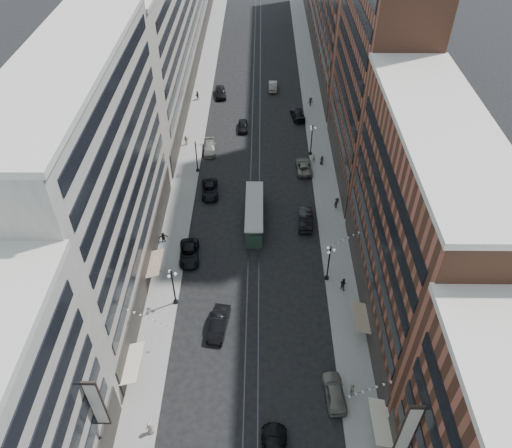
{
  "coord_description": "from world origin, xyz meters",
  "views": [
    {
      "loc": [
        0.75,
        -10.32,
        46.74
      ],
      "look_at": [
        0.31,
        36.77,
        5.0
      ],
      "focal_mm": 35.0,
      "sensor_mm": 36.0,
      "label": 1
    }
  ],
  "objects_px": {
    "car_7": "(210,190)",
    "lamppost_se_far": "(329,262)",
    "pedestrian_extra_0": "(322,160)",
    "car_4": "(334,392)",
    "car_10": "(305,219)",
    "pedestrian_9": "(311,102)",
    "pedestrian_5": "(163,237)",
    "lamppost_se_mid": "(312,139)",
    "car_2": "(189,253)",
    "lamppost_sw_mid": "(196,155)",
    "pedestrian_7": "(343,284)",
    "lamppost_sw_far": "(173,286)",
    "car_14": "(273,86)",
    "car_5": "(219,324)",
    "car_9": "(221,92)",
    "car_13": "(243,126)",
    "car_8": "(210,148)",
    "pedestrian_1": "(150,428)",
    "pedestrian_extra_1": "(337,203)",
    "streetcar": "(254,215)",
    "pedestrian_2": "(158,266)",
    "pedestrian_4": "(352,390)",
    "car_11": "(304,166)",
    "pedestrian_8": "(314,158)",
    "pedestrian_extra_2": "(197,95)",
    "car_12": "(298,114)"
  },
  "relations": [
    {
      "from": "car_5",
      "to": "pedestrian_extra_2",
      "type": "relative_size",
      "value": 3.03
    },
    {
      "from": "car_11",
      "to": "car_2",
      "type": "bearing_deg",
      "value": 49.57
    },
    {
      "from": "lamppost_sw_mid",
      "to": "lamppost_se_mid",
      "type": "height_order",
      "value": "same"
    },
    {
      "from": "car_11",
      "to": "pedestrian_4",
      "type": "bearing_deg",
      "value": 92.23
    },
    {
      "from": "car_13",
      "to": "car_14",
      "type": "height_order",
      "value": "car_14"
    },
    {
      "from": "car_12",
      "to": "pedestrian_4",
      "type": "bearing_deg",
      "value": 84.61
    },
    {
      "from": "car_7",
      "to": "pedestrian_extra_2",
      "type": "relative_size",
      "value": 3.08
    },
    {
      "from": "pedestrian_5",
      "to": "pedestrian_1",
      "type": "bearing_deg",
      "value": -103.31
    },
    {
      "from": "lamppost_se_mid",
      "to": "pedestrian_7",
      "type": "height_order",
      "value": "lamppost_se_mid"
    },
    {
      "from": "car_5",
      "to": "car_10",
      "type": "xyz_separation_m",
      "value": [
        10.98,
        18.18,
        0.03
      ]
    },
    {
      "from": "car_9",
      "to": "car_11",
      "type": "height_order",
      "value": "car_9"
    },
    {
      "from": "car_4",
      "to": "pedestrian_5",
      "type": "height_order",
      "value": "car_4"
    },
    {
      "from": "lamppost_se_mid",
      "to": "pedestrian_9",
      "type": "height_order",
      "value": "lamppost_se_mid"
    },
    {
      "from": "lamppost_se_mid",
      "to": "car_13",
      "type": "height_order",
      "value": "lamppost_se_mid"
    },
    {
      "from": "pedestrian_extra_2",
      "to": "pedestrian_8",
      "type": "bearing_deg",
      "value": 113.07
    },
    {
      "from": "car_8",
      "to": "car_13",
      "type": "bearing_deg",
      "value": 48.35
    },
    {
      "from": "car_7",
      "to": "lamppost_se_far",
      "type": "bearing_deg",
      "value": -53.58
    },
    {
      "from": "lamppost_se_mid",
      "to": "pedestrian_extra_0",
      "type": "height_order",
      "value": "lamppost_se_mid"
    },
    {
      "from": "streetcar",
      "to": "pedestrian_4",
      "type": "distance_m",
      "value": 28.45
    },
    {
      "from": "car_14",
      "to": "pedestrian_7",
      "type": "relative_size",
      "value": 2.72
    },
    {
      "from": "car_5",
      "to": "car_11",
      "type": "height_order",
      "value": "car_5"
    },
    {
      "from": "pedestrian_2",
      "to": "lamppost_se_far",
      "type": "bearing_deg",
      "value": -7.58
    },
    {
      "from": "lamppost_se_mid",
      "to": "car_2",
      "type": "bearing_deg",
      "value": -125.93
    },
    {
      "from": "lamppost_sw_far",
      "to": "car_12",
      "type": "height_order",
      "value": "lamppost_sw_far"
    },
    {
      "from": "pedestrian_9",
      "to": "lamppost_se_mid",
      "type": "bearing_deg",
      "value": -115.41
    },
    {
      "from": "lamppost_sw_far",
      "to": "lamppost_se_mid",
      "type": "distance_m",
      "value": 36.91
    },
    {
      "from": "lamppost_sw_mid",
      "to": "car_2",
      "type": "relative_size",
      "value": 1.03
    },
    {
      "from": "lamppost_sw_far",
      "to": "car_14",
      "type": "height_order",
      "value": "lamppost_sw_far"
    },
    {
      "from": "car_5",
      "to": "car_9",
      "type": "height_order",
      "value": "car_5"
    },
    {
      "from": "car_11",
      "to": "pedestrian_8",
      "type": "relative_size",
      "value": 3.42
    },
    {
      "from": "car_10",
      "to": "pedestrian_9",
      "type": "relative_size",
      "value": 3.16
    },
    {
      "from": "lamppost_sw_far",
      "to": "pedestrian_4",
      "type": "relative_size",
      "value": 3.33
    },
    {
      "from": "car_5",
      "to": "pedestrian_2",
      "type": "relative_size",
      "value": 3.02
    },
    {
      "from": "lamppost_sw_mid",
      "to": "pedestrian_7",
      "type": "relative_size",
      "value": 3.16
    },
    {
      "from": "car_4",
      "to": "car_14",
      "type": "distance_m",
      "value": 67.87
    },
    {
      "from": "car_4",
      "to": "pedestrian_4",
      "type": "distance_m",
      "value": 1.81
    },
    {
      "from": "streetcar",
      "to": "pedestrian_2",
      "type": "xyz_separation_m",
      "value": [
        -12.04,
        -9.73,
        -0.39
      ]
    },
    {
      "from": "pedestrian_7",
      "to": "pedestrian_extra_0",
      "type": "bearing_deg",
      "value": -41.07
    },
    {
      "from": "pedestrian_5",
      "to": "car_14",
      "type": "bearing_deg",
      "value": 51.86
    },
    {
      "from": "car_7",
      "to": "pedestrian_5",
      "type": "height_order",
      "value": "pedestrian_5"
    },
    {
      "from": "car_4",
      "to": "car_11",
      "type": "height_order",
      "value": "car_4"
    },
    {
      "from": "pedestrian_4",
      "to": "pedestrian_extra_0",
      "type": "xyz_separation_m",
      "value": [
        0.6,
        40.79,
        -0.07
      ]
    },
    {
      "from": "pedestrian_extra_0",
      "to": "car_4",
      "type": "bearing_deg",
      "value": 121.97
    },
    {
      "from": "pedestrian_extra_1",
      "to": "lamppost_se_mid",
      "type": "bearing_deg",
      "value": 61.26
    },
    {
      "from": "pedestrian_extra_0",
      "to": "car_2",
      "type": "bearing_deg",
      "value": 83.32
    },
    {
      "from": "pedestrian_extra_0",
      "to": "pedestrian_4",
      "type": "bearing_deg",
      "value": 124.46
    },
    {
      "from": "lamppost_sw_far",
      "to": "car_9",
      "type": "relative_size",
      "value": 1.11
    },
    {
      "from": "car_10",
      "to": "pedestrian_extra_1",
      "type": "height_order",
      "value": "pedestrian_extra_1"
    },
    {
      "from": "streetcar",
      "to": "car_12",
      "type": "height_order",
      "value": "streetcar"
    },
    {
      "from": "car_9",
      "to": "pedestrian_extra_2",
      "type": "relative_size",
      "value": 2.88
    }
  ]
}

